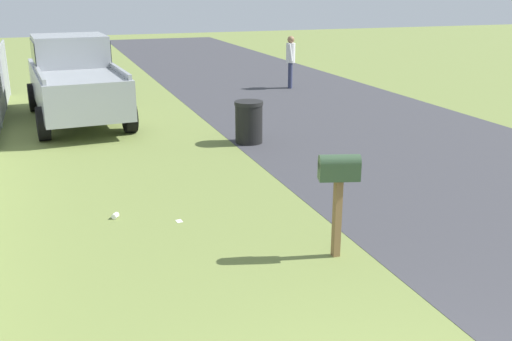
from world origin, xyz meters
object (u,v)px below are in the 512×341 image
object	(u,v)px
mailbox	(339,176)
trash_bin	(249,122)
pickup_truck	(74,76)
pedestrian	(291,58)

from	to	relation	value
mailbox	trash_bin	world-z (taller)	mailbox
mailbox	trash_bin	size ratio (longest dim) A/B	1.46
mailbox	pickup_truck	distance (m)	9.67
trash_bin	pedestrian	size ratio (longest dim) A/B	0.53
trash_bin	pedestrian	bearing A→B (deg)	-30.03
mailbox	trash_bin	xyz separation A→B (m)	(5.64, -0.78, -0.61)
mailbox	pickup_truck	world-z (taller)	pickup_truck
pickup_truck	pedestrian	xyz separation A→B (m)	(2.58, -7.00, -0.11)
mailbox	trash_bin	distance (m)	5.72
pickup_truck	trash_bin	world-z (taller)	pickup_truck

